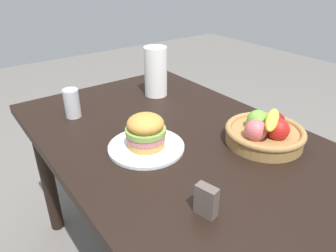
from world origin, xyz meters
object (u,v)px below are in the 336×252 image
plate (146,147)px  sandwich (145,130)px  soda_can (72,103)px  fruit_basket (265,132)px  napkin_holder (206,201)px  paper_towel_roll (156,72)px

plate → sandwich: (0.00, -0.00, 0.07)m
sandwich → soda_can: 0.42m
fruit_basket → napkin_holder: fruit_basket is taller
plate → fruit_basket: 0.44m
sandwich → fruit_basket: (0.23, 0.37, -0.03)m
paper_towel_roll → napkin_holder: (0.77, -0.37, -0.07)m
soda_can → paper_towel_roll: size_ratio=0.53×
napkin_holder → sandwich: bearing=158.2°
plate → soda_can: 0.42m
soda_can → paper_towel_roll: 0.43m
plate → sandwich: size_ratio=1.91×
fruit_basket → paper_towel_roll: (-0.63, -0.05, 0.07)m
soda_can → fruit_basket: bearing=37.3°
sandwich → napkin_holder: (0.37, -0.05, -0.03)m
paper_towel_roll → napkin_holder: bearing=-25.6°
plate → fruit_basket: size_ratio=0.95×
soda_can → napkin_holder: size_ratio=1.40×
plate → sandwich: bearing=-90.0°
plate → sandwich: 0.07m
sandwich → paper_towel_roll: bearing=141.4°
fruit_basket → paper_towel_roll: paper_towel_roll is taller
paper_towel_roll → sandwich: bearing=-38.6°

